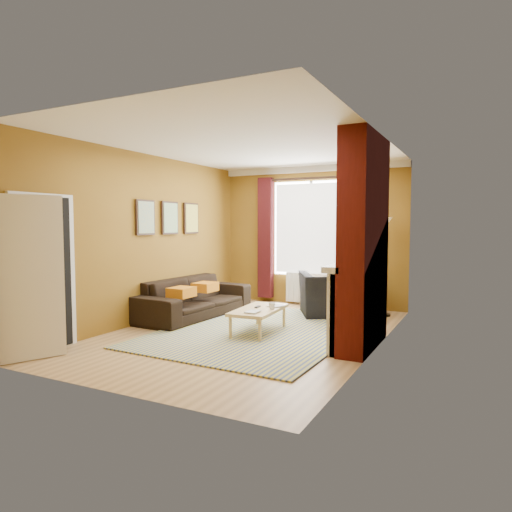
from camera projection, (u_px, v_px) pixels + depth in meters
name	position (u px, v px, depth m)	size (l,w,h in m)	color
ground	(249.00, 333.00, 6.87)	(5.50, 5.50, 0.00)	#977245
room_walls	(295.00, 241.00, 6.73)	(3.82, 5.54, 2.83)	brown
striped_rug	(261.00, 330.00, 6.99)	(2.82, 3.83, 0.02)	#304684
sofa	(195.00, 297.00, 8.07)	(2.35, 0.92, 0.69)	black
armchair	(335.00, 295.00, 8.12)	(1.19, 1.04, 0.77)	black
coffee_table	(259.00, 311.00, 6.84)	(0.65, 1.17, 0.38)	#D9BB7D
wicker_stool	(312.00, 295.00, 8.92)	(0.42, 0.42, 0.51)	#9F7544
floor_lamp	(385.00, 238.00, 8.08)	(0.32, 0.32, 1.76)	black
book_a	(247.00, 311.00, 6.54)	(0.17, 0.23, 0.02)	#999999
book_b	(273.00, 305.00, 7.05)	(0.18, 0.25, 0.02)	#999999
mug	(272.00, 306.00, 6.77)	(0.10, 0.10, 0.10)	#999999
tv_remote	(258.00, 307.00, 6.91)	(0.06, 0.15, 0.02)	black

